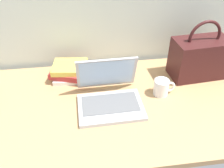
{
  "coord_description": "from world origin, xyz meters",
  "views": [
    {
      "loc": [
        -0.13,
        -0.88,
        0.83
      ],
      "look_at": [
        -0.01,
        0.0,
        0.15
      ],
      "focal_mm": 38.53,
      "sensor_mm": 36.0,
      "label": 1
    }
  ],
  "objects_px": {
    "laptop": "(109,95)",
    "book_stack": "(70,71)",
    "handbag": "(199,57)",
    "coffee_mug": "(162,87)"
  },
  "relations": [
    {
      "from": "laptop",
      "to": "book_stack",
      "type": "bearing_deg",
      "value": 128.26
    },
    {
      "from": "book_stack",
      "to": "handbag",
      "type": "bearing_deg",
      "value": -5.61
    },
    {
      "from": "laptop",
      "to": "coffee_mug",
      "type": "xyz_separation_m",
      "value": [
        0.27,
        0.03,
        -0.0
      ]
    },
    {
      "from": "handbag",
      "to": "book_stack",
      "type": "relative_size",
      "value": 1.37
    },
    {
      "from": "handbag",
      "to": "coffee_mug",
      "type": "bearing_deg",
      "value": -150.1
    },
    {
      "from": "coffee_mug",
      "to": "book_stack",
      "type": "bearing_deg",
      "value": 155.39
    },
    {
      "from": "handbag",
      "to": "book_stack",
      "type": "bearing_deg",
      "value": 174.39
    },
    {
      "from": "book_stack",
      "to": "laptop",
      "type": "bearing_deg",
      "value": -51.74
    },
    {
      "from": "laptop",
      "to": "coffee_mug",
      "type": "bearing_deg",
      "value": 5.79
    },
    {
      "from": "laptop",
      "to": "handbag",
      "type": "xyz_separation_m",
      "value": [
        0.52,
        0.17,
        0.07
      ]
    }
  ]
}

